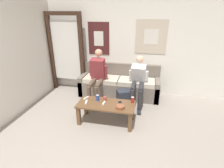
{
  "coord_description": "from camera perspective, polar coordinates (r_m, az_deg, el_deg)",
  "views": [
    {
      "loc": [
        0.68,
        -1.85,
        2.15
      ],
      "look_at": [
        -0.07,
        1.62,
        0.67
      ],
      "focal_mm": 28.0,
      "sensor_mm": 36.0,
      "label": 1
    }
  ],
  "objects": [
    {
      "name": "cell_phone",
      "position": [
        3.55,
        2.61,
        -6.15
      ],
      "size": [
        0.09,
        0.15,
        0.01
      ],
      "color": "black",
      "rests_on": "coffee_table"
    },
    {
      "name": "ceramic_bowl",
      "position": [
        3.36,
        2.7,
        -7.43
      ],
      "size": [
        0.17,
        0.17,
        0.06
      ],
      "color": "brown",
      "rests_on": "coffee_table"
    },
    {
      "name": "backpack",
      "position": [
        4.1,
        3.82,
        -5.35
      ],
      "size": [
        0.37,
        0.35,
        0.47
      ],
      "color": "#282D38",
      "rests_on": "ground_plane"
    },
    {
      "name": "coffee_table",
      "position": [
        3.57,
        -1.93,
        -7.55
      ],
      "size": [
        1.15,
        0.53,
        0.43
      ],
      "color": "brown",
      "rests_on": "ground_plane"
    },
    {
      "name": "game_controller_far_center",
      "position": [
        3.76,
        -8.43,
        -4.54
      ],
      "size": [
        0.08,
        0.15,
        0.03
      ],
      "color": "white",
      "rests_on": "coffee_table"
    },
    {
      "name": "person_seated_adult",
      "position": [
        4.37,
        -4.91,
        3.17
      ],
      "size": [
        0.47,
        0.87,
        1.29
      ],
      "color": "brown",
      "rests_on": "ground_plane"
    },
    {
      "name": "ground_plane",
      "position": [
        2.91,
        -5.9,
        -24.95
      ],
      "size": [
        18.0,
        18.0,
        0.0
      ],
      "primitive_type": "plane",
      "color": "gray"
    },
    {
      "name": "game_controller_near_right",
      "position": [
        3.53,
        -2.69,
        -6.23
      ],
      "size": [
        0.04,
        0.15,
        0.03
      ],
      "color": "white",
      "rests_on": "coffee_table"
    },
    {
      "name": "wall_back",
      "position": [
        4.78,
        3.99,
        12.11
      ],
      "size": [
        10.0,
        0.07,
        2.55
      ],
      "color": "white",
      "rests_on": "ground_plane"
    },
    {
      "name": "pillar_candle",
      "position": [
        3.65,
        -2.34,
        -4.72
      ],
      "size": [
        0.06,
        0.06,
        0.09
      ],
      "color": "#B24C42",
      "rests_on": "coffee_table"
    },
    {
      "name": "drink_can_red",
      "position": [
        3.57,
        6.72,
        -5.16
      ],
      "size": [
        0.07,
        0.07,
        0.12
      ],
      "color": "maroon",
      "rests_on": "coffee_table"
    },
    {
      "name": "drink_can_blue",
      "position": [
        3.63,
        -4.74,
        -4.52
      ],
      "size": [
        0.07,
        0.07,
        0.12
      ],
      "color": "#28479E",
      "rests_on": "coffee_table"
    },
    {
      "name": "game_controller_near_left",
      "position": [
        3.6,
        -8.37,
        -5.84
      ],
      "size": [
        0.06,
        0.15,
        0.03
      ],
      "color": "white",
      "rests_on": "coffee_table"
    },
    {
      "name": "couch",
      "position": [
        4.74,
        2.38,
        -0.32
      ],
      "size": [
        2.11,
        0.68,
        0.84
      ],
      "color": "#70665B",
      "rests_on": "ground_plane"
    },
    {
      "name": "door_frame",
      "position": [
        5.06,
        -14.78,
        11.13
      ],
      "size": [
        1.0,
        0.1,
        2.15
      ],
      "color": "#382319",
      "rests_on": "ground_plane"
    },
    {
      "name": "person_seated_teen",
      "position": [
        4.23,
        8.5,
        1.48
      ],
      "size": [
        0.47,
        0.9,
        1.16
      ],
      "color": "#2D2D33",
      "rests_on": "ground_plane"
    }
  ]
}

